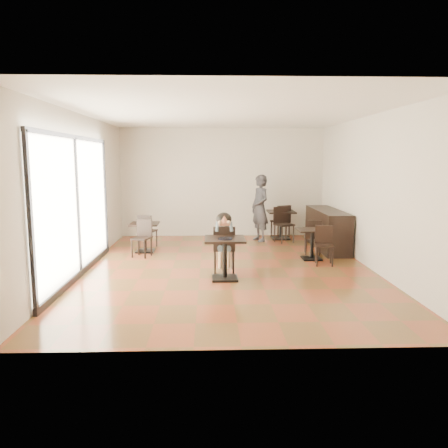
{
  "coord_description": "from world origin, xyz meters",
  "views": [
    {
      "loc": [
        -0.38,
        -9.0,
        2.29
      ],
      "look_at": [
        -0.09,
        -0.36,
        1.0
      ],
      "focal_mm": 35.0,
      "sensor_mm": 36.0,
      "label": 1
    }
  ],
  "objects_px": {
    "adult_patron": "(260,208)",
    "cafe_table_back": "(281,225)",
    "chair_left_a": "(148,231)",
    "chair_back_b": "(284,225)",
    "child": "(224,243)",
    "cafe_table_mid": "(312,244)",
    "chair_mid_a": "(313,237)",
    "child_chair": "(224,249)",
    "child_table": "(225,259)",
    "chair_mid_b": "(324,246)",
    "chair_back_a": "(280,222)",
    "chair_left_b": "(141,239)",
    "cafe_table_left": "(145,237)"
  },
  "relations": [
    {
      "from": "cafe_table_mid",
      "to": "chair_mid_b",
      "type": "relative_size",
      "value": 0.83
    },
    {
      "from": "child",
      "to": "cafe_table_left",
      "type": "relative_size",
      "value": 1.68
    },
    {
      "from": "adult_patron",
      "to": "child_table",
      "type": "bearing_deg",
      "value": -38.84
    },
    {
      "from": "chair_mid_a",
      "to": "chair_mid_b",
      "type": "relative_size",
      "value": 1.0
    },
    {
      "from": "child_table",
      "to": "chair_left_a",
      "type": "height_order",
      "value": "chair_left_a"
    },
    {
      "from": "chair_left_a",
      "to": "chair_left_b",
      "type": "xyz_separation_m",
      "value": [
        0.0,
        -1.1,
        0.0
      ]
    },
    {
      "from": "cafe_table_left",
      "to": "chair_back_a",
      "type": "xyz_separation_m",
      "value": [
        3.67,
        1.78,
        0.13
      ]
    },
    {
      "from": "child_chair",
      "to": "chair_back_a",
      "type": "bearing_deg",
      "value": -114.93
    },
    {
      "from": "adult_patron",
      "to": "cafe_table_back",
      "type": "height_order",
      "value": "adult_patron"
    },
    {
      "from": "chair_left_a",
      "to": "chair_back_a",
      "type": "distance_m",
      "value": 3.87
    },
    {
      "from": "child_table",
      "to": "child_chair",
      "type": "distance_m",
      "value": 0.56
    },
    {
      "from": "chair_left_b",
      "to": "child_table",
      "type": "bearing_deg",
      "value": -28.76
    },
    {
      "from": "chair_mid_a",
      "to": "chair_back_a",
      "type": "bearing_deg",
      "value": -69.87
    },
    {
      "from": "adult_patron",
      "to": "chair_left_a",
      "type": "bearing_deg",
      "value": -97.77
    },
    {
      "from": "child_chair",
      "to": "cafe_table_mid",
      "type": "xyz_separation_m",
      "value": [
        2.06,
        1.08,
        -0.13
      ]
    },
    {
      "from": "chair_left_b",
      "to": "cafe_table_left",
      "type": "bearing_deg",
      "value": 108.11
    },
    {
      "from": "chair_back_b",
      "to": "chair_back_a",
      "type": "bearing_deg",
      "value": 67.0
    },
    {
      "from": "chair_left_a",
      "to": "chair_back_a",
      "type": "bearing_deg",
      "value": -143.32
    },
    {
      "from": "chair_mid_b",
      "to": "chair_left_a",
      "type": "relative_size",
      "value": 0.97
    },
    {
      "from": "cafe_table_mid",
      "to": "chair_mid_a",
      "type": "bearing_deg",
      "value": 75.45
    },
    {
      "from": "adult_patron",
      "to": "chair_back_b",
      "type": "bearing_deg",
      "value": 45.96
    },
    {
      "from": "child_table",
      "to": "child_chair",
      "type": "height_order",
      "value": "child_chair"
    },
    {
      "from": "chair_left_b",
      "to": "chair_back_b",
      "type": "height_order",
      "value": "chair_back_b"
    },
    {
      "from": "chair_left_b",
      "to": "child",
      "type": "bearing_deg",
      "value": -19.77
    },
    {
      "from": "child_chair",
      "to": "chair_mid_b",
      "type": "xyz_separation_m",
      "value": [
        2.2,
        0.53,
        -0.06
      ]
    },
    {
      "from": "adult_patron",
      "to": "chair_left_b",
      "type": "height_order",
      "value": "adult_patron"
    },
    {
      "from": "adult_patron",
      "to": "chair_back_b",
      "type": "relative_size",
      "value": 1.9
    },
    {
      "from": "child_chair",
      "to": "adult_patron",
      "type": "relative_size",
      "value": 0.52
    },
    {
      "from": "cafe_table_mid",
      "to": "chair_back_a",
      "type": "relative_size",
      "value": 0.72
    },
    {
      "from": "chair_left_b",
      "to": "chair_back_a",
      "type": "xyz_separation_m",
      "value": [
        3.67,
        2.33,
        0.05
      ]
    },
    {
      "from": "cafe_table_mid",
      "to": "chair_back_b",
      "type": "xyz_separation_m",
      "value": [
        -0.29,
        2.07,
        0.14
      ]
    },
    {
      "from": "child",
      "to": "adult_patron",
      "type": "distance_m",
      "value": 3.59
    },
    {
      "from": "chair_mid_b",
      "to": "chair_back_a",
      "type": "height_order",
      "value": "chair_back_a"
    },
    {
      "from": "chair_mid_b",
      "to": "chair_left_a",
      "type": "bearing_deg",
      "value": 162.37
    },
    {
      "from": "chair_left_a",
      "to": "chair_back_a",
      "type": "relative_size",
      "value": 0.89
    },
    {
      "from": "child",
      "to": "cafe_table_back",
      "type": "relative_size",
      "value": 1.5
    },
    {
      "from": "child",
      "to": "adult_patron",
      "type": "xyz_separation_m",
      "value": [
        1.12,
        3.4,
        0.32
      ]
    },
    {
      "from": "cafe_table_back",
      "to": "chair_left_a",
      "type": "distance_m",
      "value": 3.84
    },
    {
      "from": "chair_mid_a",
      "to": "child_chair",
      "type": "bearing_deg",
      "value": 45.37
    },
    {
      "from": "chair_back_a",
      "to": "chair_mid_b",
      "type": "bearing_deg",
      "value": 74.51
    },
    {
      "from": "child",
      "to": "cafe_table_back",
      "type": "xyz_separation_m",
      "value": [
        1.77,
        3.7,
        -0.2
      ]
    },
    {
      "from": "child_chair",
      "to": "chair_left_a",
      "type": "height_order",
      "value": "child_chair"
    },
    {
      "from": "child_table",
      "to": "child_chair",
      "type": "xyz_separation_m",
      "value": [
        0.0,
        0.55,
        0.08
      ]
    },
    {
      "from": "cafe_table_left",
      "to": "cafe_table_back",
      "type": "xyz_separation_m",
      "value": [
        3.67,
        1.67,
        0.04
      ]
    },
    {
      "from": "chair_left_a",
      "to": "chair_back_b",
      "type": "bearing_deg",
      "value": -153.03
    },
    {
      "from": "child_chair",
      "to": "chair_left_a",
      "type": "distance_m",
      "value": 3.2
    },
    {
      "from": "child_table",
      "to": "chair_back_b",
      "type": "distance_m",
      "value": 4.1
    },
    {
      "from": "child_chair",
      "to": "cafe_table_back",
      "type": "height_order",
      "value": "child_chair"
    },
    {
      "from": "adult_patron",
      "to": "cafe_table_back",
      "type": "relative_size",
      "value": 2.29
    },
    {
      "from": "chair_mid_b",
      "to": "chair_back_a",
      "type": "bearing_deg",
      "value": 106.43
    }
  ]
}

